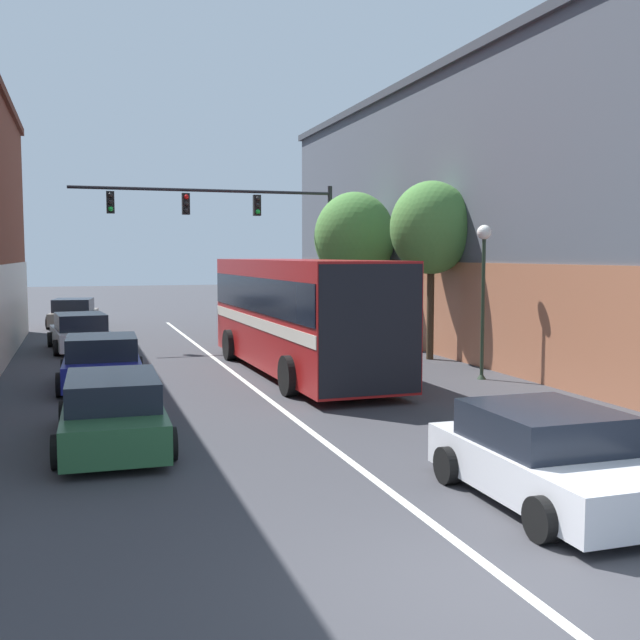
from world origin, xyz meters
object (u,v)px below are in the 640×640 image
at_px(bus, 299,310).
at_px(street_lamp, 483,275).
at_px(parked_car_left_near, 80,333).
at_px(parked_car_left_mid, 102,363).
at_px(traffic_signal_gantry, 245,223).
at_px(street_tree_far, 355,237).
at_px(parked_car_left_far, 74,313).
at_px(street_tree_near, 431,228).
at_px(parked_car_left_distant, 113,411).
at_px(hatchback_foreground, 550,458).

relative_size(bus, street_lamp, 2.54).
bearing_deg(parked_car_left_near, parked_car_left_mid, 177.75).
distance_m(parked_car_left_near, traffic_signal_gantry, 7.36).
bearing_deg(bus, street_tree_far, -33.93).
distance_m(street_lamp, street_tree_far, 9.26).
distance_m(parked_car_left_far, street_tree_near, 19.54).
bearing_deg(parked_car_left_near, traffic_signal_gantry, -93.34).
bearing_deg(traffic_signal_gantry, parked_car_left_mid, -123.75).
height_order(parked_car_left_far, street_tree_far, street_tree_far).
height_order(street_tree_near, street_tree_far, street_tree_far).
distance_m(parked_car_left_near, street_tree_far, 10.84).
bearing_deg(bus, traffic_signal_gantry, -2.16).
distance_m(parked_car_left_distant, street_lamp, 11.15).
relative_size(parked_car_left_near, parked_car_left_distant, 0.96).
bearing_deg(parked_car_left_mid, parked_car_left_near, 5.17).
relative_size(parked_car_left_mid, street_lamp, 0.92).
distance_m(parked_car_left_far, street_tree_far, 15.21).
xyz_separation_m(hatchback_foreground, parked_car_left_near, (-6.20, 19.49, 0.02)).
bearing_deg(street_tree_near, bus, -163.49).
relative_size(traffic_signal_gantry, street_lamp, 2.36).
relative_size(parked_car_left_mid, street_tree_far, 0.67).
distance_m(hatchback_foreground, traffic_signal_gantry, 20.17).
xyz_separation_m(traffic_signal_gantry, street_tree_near, (4.85, -6.27, -0.37)).
distance_m(parked_car_left_mid, traffic_signal_gantry, 10.90).
xyz_separation_m(parked_car_left_distant, street_lamp, (10.05, 4.27, 2.27)).
relative_size(bus, street_tree_near, 1.85).
distance_m(hatchback_foreground, parked_car_left_distant, 7.66).
distance_m(parked_car_left_near, parked_car_left_mid, 8.17).
xyz_separation_m(traffic_signal_gantry, street_lamp, (4.43, -10.34, -1.79)).
bearing_deg(parked_car_left_far, parked_car_left_near, -170.70).
relative_size(traffic_signal_gantry, street_tree_near, 1.72).
bearing_deg(street_tree_far, bus, -122.51).
xyz_separation_m(parked_car_left_far, parked_car_left_distant, (0.80, -23.88, -0.02)).
distance_m(parked_car_left_far, street_lamp, 22.52).
bearing_deg(traffic_signal_gantry, hatchback_foreground, -89.85).
bearing_deg(parked_car_left_distant, street_tree_far, -34.64).
bearing_deg(parked_car_left_near, bus, -146.88).
height_order(hatchback_foreground, street_tree_far, street_tree_far).
relative_size(bus, street_tree_far, 1.84).
bearing_deg(parked_car_left_distant, bus, -37.57).
relative_size(parked_car_left_distant, street_tree_near, 0.81).
bearing_deg(parked_car_left_distant, traffic_signal_gantry, -19.85).
xyz_separation_m(parked_car_left_mid, traffic_signal_gantry, (5.63, 8.42, 4.03)).
height_order(bus, hatchback_foreground, bus).
distance_m(bus, street_tree_near, 5.71).
bearing_deg(street_tree_near, parked_car_left_distant, -141.44).
height_order(bus, parked_car_left_mid, bus).
xyz_separation_m(street_lamp, street_tree_near, (0.42, 4.07, 1.42)).
distance_m(hatchback_foreground, parked_car_left_far, 29.74).
xyz_separation_m(parked_car_left_far, street_tree_near, (11.27, -15.54, 3.67)).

